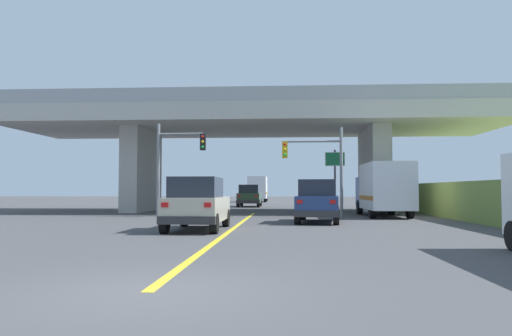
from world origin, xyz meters
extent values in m
plane|color=#424244|center=(0.00, 27.38, 0.00)|extent=(160.00, 160.00, 0.00)
cube|color=#B7B5AD|center=(0.00, 27.38, 6.46)|extent=(34.43, 10.64, 1.13)
cube|color=#A8A69F|center=(-8.34, 27.38, 2.95)|extent=(1.23, 6.38, 5.89)
cube|color=#A8A69F|center=(8.34, 27.38, 2.95)|extent=(1.23, 6.38, 5.89)
cube|color=#9EA0A5|center=(0.00, 22.21, 7.47)|extent=(34.43, 0.20, 0.90)
cube|color=#9EA0A5|center=(0.00, 32.55, 7.47)|extent=(34.43, 0.20, 0.90)
cube|color=yellow|center=(0.00, 12.32, 0.00)|extent=(0.20, 24.64, 0.01)
cube|color=#B7B29E|center=(-1.30, 11.33, 0.81)|extent=(1.97, 4.45, 0.90)
cube|color=#1E232D|center=(-1.30, 11.00, 1.64)|extent=(1.73, 2.45, 0.76)
cube|color=#2D2D30|center=(-1.30, 9.15, 0.50)|extent=(2.01, 0.20, 0.28)
cube|color=red|center=(-2.03, 9.08, 1.03)|extent=(0.24, 0.06, 0.16)
cube|color=red|center=(-0.56, 9.08, 1.03)|extent=(0.24, 0.06, 0.16)
cylinder|color=black|center=(-2.18, 13.01, 0.36)|extent=(0.26, 0.72, 0.72)
cylinder|color=black|center=(-0.41, 13.01, 0.36)|extent=(0.26, 0.72, 0.72)
cylinder|color=black|center=(-2.18, 9.65, 0.36)|extent=(0.26, 0.72, 0.72)
cylinder|color=black|center=(-0.41, 9.65, 0.36)|extent=(0.26, 0.72, 0.72)
cube|color=navy|center=(3.65, 16.04, 0.81)|extent=(2.38, 4.68, 0.90)
cube|color=#1E232D|center=(3.62, 15.70, 1.64)|extent=(1.93, 2.64, 0.76)
cube|color=#2D2D30|center=(3.41, 13.85, 0.50)|extent=(1.94, 0.41, 0.28)
cube|color=red|center=(2.70, 13.86, 1.03)|extent=(0.25, 0.09, 0.16)
cube|color=red|center=(4.11, 13.71, 1.03)|extent=(0.25, 0.09, 0.16)
cylinder|color=black|center=(3.00, 17.82, 0.36)|extent=(0.34, 0.74, 0.72)
cylinder|color=black|center=(4.68, 17.64, 0.36)|extent=(0.34, 0.74, 0.72)
cylinder|color=black|center=(2.62, 14.44, 0.36)|extent=(0.34, 0.74, 0.72)
cylinder|color=black|center=(4.31, 14.26, 0.36)|extent=(0.34, 0.74, 0.72)
cube|color=navy|center=(7.78, 23.83, 1.40)|extent=(2.20, 2.00, 1.90)
cube|color=silver|center=(7.78, 20.48, 1.75)|extent=(2.31, 4.70, 2.60)
cube|color=#B26619|center=(7.78, 20.48, 1.10)|extent=(2.33, 4.60, 0.24)
cylinder|color=black|center=(6.78, 23.83, 0.45)|extent=(0.30, 0.90, 0.90)
cylinder|color=black|center=(8.78, 23.83, 0.45)|extent=(0.30, 0.90, 0.90)
cylinder|color=black|center=(6.78, 19.30, 0.45)|extent=(0.30, 0.90, 0.90)
cylinder|color=black|center=(8.78, 19.30, 0.45)|extent=(0.30, 0.90, 0.90)
cube|color=#2D4C33|center=(-1.20, 37.30, 0.81)|extent=(1.99, 4.65, 0.90)
cube|color=#1E232D|center=(-1.20, 36.95, 1.64)|extent=(1.75, 2.56, 0.76)
cube|color=#2D2D30|center=(-1.20, 35.02, 0.50)|extent=(2.03, 0.20, 0.28)
cube|color=red|center=(-1.95, 34.95, 1.03)|extent=(0.24, 0.06, 0.16)
cube|color=red|center=(-0.46, 34.95, 1.03)|extent=(0.24, 0.06, 0.16)
cylinder|color=black|center=(-2.10, 39.07, 0.36)|extent=(0.26, 0.72, 0.72)
cylinder|color=black|center=(-0.31, 39.07, 0.36)|extent=(0.26, 0.72, 0.72)
cylinder|color=black|center=(-2.10, 35.52, 0.36)|extent=(0.26, 0.72, 0.72)
cylinder|color=black|center=(-0.31, 35.52, 0.36)|extent=(0.26, 0.72, 0.72)
cylinder|color=slate|center=(5.30, 20.72, 2.57)|extent=(0.18, 0.18, 5.15)
cylinder|color=slate|center=(3.68, 20.72, 4.35)|extent=(3.24, 0.12, 0.12)
cube|color=gold|center=(2.06, 20.72, 3.87)|extent=(0.32, 0.26, 0.96)
sphere|color=red|center=(2.06, 20.57, 4.17)|extent=(0.16, 0.16, 0.16)
sphere|color=gold|center=(2.06, 20.57, 3.87)|extent=(0.16, 0.16, 0.16)
sphere|color=green|center=(2.06, 20.57, 3.57)|extent=(0.16, 0.16, 0.16)
cylinder|color=slate|center=(-5.30, 20.44, 2.70)|extent=(0.18, 0.18, 5.41)
cylinder|color=slate|center=(-3.99, 20.44, 4.80)|extent=(2.62, 0.12, 0.12)
cube|color=black|center=(-2.68, 20.44, 4.32)|extent=(0.32, 0.26, 0.96)
sphere|color=red|center=(-2.68, 20.29, 4.62)|extent=(0.16, 0.16, 0.16)
sphere|color=gold|center=(-2.68, 20.29, 4.32)|extent=(0.16, 0.16, 0.16)
sphere|color=green|center=(-2.68, 20.29, 4.02)|extent=(0.16, 0.16, 0.16)
cylinder|color=#56595E|center=(5.41, 25.37, 2.12)|extent=(0.14, 0.14, 4.24)
cube|color=#197242|center=(5.41, 25.31, 3.61)|extent=(1.24, 0.08, 0.85)
cube|color=white|center=(5.41, 25.30, 3.61)|extent=(1.32, 0.04, 0.93)
cube|color=silver|center=(-1.48, 58.18, 1.40)|extent=(2.20, 2.00, 1.90)
cube|color=silver|center=(-1.48, 54.87, 1.85)|extent=(2.31, 4.63, 2.79)
cube|color=#B26619|center=(-1.48, 54.87, 1.15)|extent=(2.33, 4.53, 0.24)
cylinder|color=black|center=(-2.48, 58.18, 0.45)|extent=(0.30, 0.90, 0.90)
cylinder|color=black|center=(-0.48, 58.18, 0.45)|extent=(0.30, 0.90, 0.90)
cylinder|color=black|center=(-2.48, 53.71, 0.45)|extent=(0.30, 0.90, 0.90)
cylinder|color=black|center=(-0.48, 53.71, 0.45)|extent=(0.30, 0.90, 0.90)
camera|label=1|loc=(2.08, -7.19, 1.54)|focal=33.89mm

